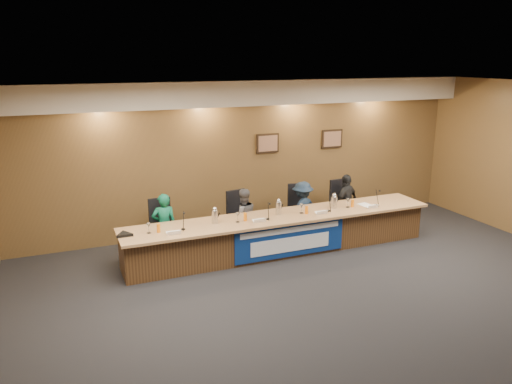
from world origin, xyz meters
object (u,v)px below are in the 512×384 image
panelist_a (164,226)px  office_chair_a (163,231)px  panelist_c (302,210)px  speakerphone (124,235)px  carafe_right (334,202)px  panelist_d (346,203)px  office_chair_c (300,213)px  dais_body (281,234)px  panelist_b (243,217)px  office_chair_d (343,208)px  carafe_left (215,217)px  carafe_mid (278,208)px  office_chair_b (241,221)px  banner (291,240)px

panelist_a → office_chair_a: 0.17m
panelist_c → speakerphone: panelist_c is taller
panelist_c → carafe_right: (0.39, -0.58, 0.27)m
panelist_d → office_chair_c: bearing=-30.1°
panelist_c → panelist_a: bearing=-18.1°
speakerphone → office_chair_c: bearing=11.2°
dais_body → office_chair_a: size_ratio=12.50×
panelist_a → panelist_b: (1.57, 0.00, -0.03)m
office_chair_c → office_chair_d: (1.06, 0.00, 0.00)m
panelist_c → carafe_left: 2.18m
panelist_c → office_chair_c: (0.00, 0.10, -0.11)m
panelist_b → carafe_right: size_ratio=5.06×
office_chair_a → panelist_b: bearing=-6.3°
panelist_a → office_chair_d: 3.95m
dais_body → carafe_mid: 0.53m
panelist_b → office_chair_b: 0.15m
banner → panelist_d: 2.09m
banner → panelist_d: bearing=28.7°
office_chair_c → panelist_b: bearing=-164.2°
panelist_a → carafe_right: bearing=175.5°
office_chair_b → carafe_right: (1.71, -0.68, 0.39)m
panelist_d → carafe_right: 0.92m
office_chair_a → banner: bearing=-29.9°
carafe_right → panelist_d: bearing=41.1°
dais_body → office_chair_b: size_ratio=12.50×
office_chair_d → speakerphone: (-4.75, -0.73, 0.30)m
panelist_c → carafe_mid: 1.01m
office_chair_d → office_chair_b: bearing=175.0°
panelist_c → office_chair_a: size_ratio=2.47×
panelist_b → office_chair_b: bearing=-87.3°
panelist_b → office_chair_a: bearing=-1.0°
banner → speakerphone: 2.98m
office_chair_b → office_chair_c: bearing=-9.1°
dais_body → office_chair_d: (1.82, 0.68, 0.13)m
dais_body → carafe_left: 1.42m
banner → office_chair_d: (1.82, 1.10, 0.10)m
banner → office_chair_c: banner is taller
dais_body → panelist_d: size_ratio=4.80×
panelist_b → office_chair_b: panelist_b is taller
panelist_a → panelist_c: 2.88m
dais_body → panelist_c: 0.99m
carafe_left → speakerphone: carafe_left is taller
dais_body → panelist_c: bearing=37.4°
panelist_d → banner: bearing=4.0°
office_chair_b → office_chair_d: (2.37, 0.00, 0.00)m
dais_body → panelist_c: panelist_c is taller
office_chair_c → dais_body: bearing=-126.7°
office_chair_a → speakerphone: size_ratio=1.50×
carafe_right → panelist_c: bearing=124.0°
dais_body → office_chair_c: dais_body is taller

